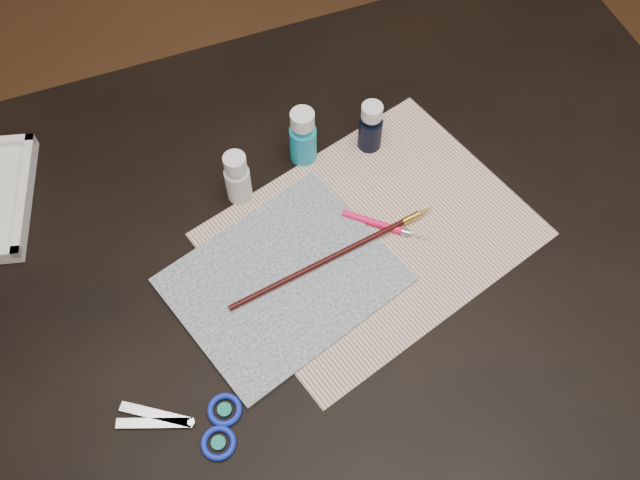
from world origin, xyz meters
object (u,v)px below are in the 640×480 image
object	(u,v)px
paper	(372,234)
paint_bottle_cyan	(303,136)
paint_bottle_white	(237,177)
scissors	(178,426)
canvas	(284,280)
paint_bottle_navy	(371,126)

from	to	relation	value
paper	paint_bottle_cyan	xyz separation A→B (m)	(-0.04, 0.16, 0.05)
paper	paint_bottle_white	xyz separation A→B (m)	(-0.15, 0.13, 0.04)
scissors	paper	bearing A→B (deg)	-132.40
paint_bottle_white	paint_bottle_cyan	xyz separation A→B (m)	(0.11, 0.03, 0.00)
canvas	paint_bottle_white	distance (m)	0.16
paper	paint_bottle_white	size ratio (longest dim) A/B	4.71
canvas	paint_bottle_navy	bearing A→B (deg)	41.16
canvas	paint_bottle_navy	world-z (taller)	paint_bottle_navy
paint_bottle_cyan	paint_bottle_navy	distance (m)	0.10
paint_bottle_white	paint_bottle_navy	distance (m)	0.21
canvas	scissors	world-z (taller)	scissors
paint_bottle_white	paint_bottle_cyan	size ratio (longest dim) A/B	0.92
paint_bottle_white	scissors	bearing A→B (deg)	-120.04
paint_bottle_cyan	scissors	world-z (taller)	paint_bottle_cyan
paint_bottle_navy	scissors	distance (m)	0.50
canvas	paint_bottle_cyan	size ratio (longest dim) A/B	2.94
paper	paint_bottle_navy	world-z (taller)	paint_bottle_navy
paint_bottle_white	paper	bearing A→B (deg)	-40.36
paint_bottle_cyan	paper	bearing A→B (deg)	-75.33
paint_bottle_cyan	scissors	size ratio (longest dim) A/B	0.58
paint_bottle_white	paint_bottle_cyan	distance (m)	0.12
paint_bottle_cyan	scissors	bearing A→B (deg)	-130.46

